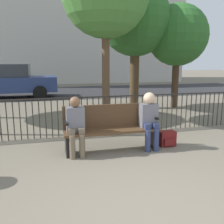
{
  "coord_description": "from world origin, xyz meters",
  "views": [
    {
      "loc": [
        -1.18,
        -2.45,
        1.79
      ],
      "look_at": [
        0.0,
        2.17,
        0.8
      ],
      "focal_mm": 40.0,
      "sensor_mm": 36.0,
      "label": 1
    }
  ],
  "objects_px": {
    "seated_person_0": "(76,123)",
    "tree_0": "(135,21)",
    "parked_car_0": "(10,81)",
    "seated_person_1": "(149,117)",
    "backpack": "(167,139)",
    "park_bench": "(111,126)",
    "tree_3": "(177,36)"
  },
  "relations": [
    {
      "from": "tree_0",
      "to": "parked_car_0",
      "type": "height_order",
      "value": "tree_0"
    },
    {
      "from": "park_bench",
      "to": "tree_3",
      "type": "bearing_deg",
      "value": 48.42
    },
    {
      "from": "seated_person_1",
      "to": "tree_0",
      "type": "distance_m",
      "value": 5.11
    },
    {
      "from": "seated_person_1",
      "to": "parked_car_0",
      "type": "xyz_separation_m",
      "value": [
        -3.73,
        8.26,
        0.18
      ]
    },
    {
      "from": "tree_3",
      "to": "backpack",
      "type": "bearing_deg",
      "value": -119.77
    },
    {
      "from": "seated_person_0",
      "to": "parked_car_0",
      "type": "distance_m",
      "value": 8.56
    },
    {
      "from": "seated_person_1",
      "to": "tree_3",
      "type": "xyz_separation_m",
      "value": [
        2.78,
        4.12,
        2.02
      ]
    },
    {
      "from": "backpack",
      "to": "tree_0",
      "type": "height_order",
      "value": "tree_0"
    },
    {
      "from": "seated_person_0",
      "to": "parked_car_0",
      "type": "xyz_separation_m",
      "value": [
        -2.24,
        8.26,
        0.21
      ]
    },
    {
      "from": "backpack",
      "to": "parked_car_0",
      "type": "height_order",
      "value": "parked_car_0"
    },
    {
      "from": "park_bench",
      "to": "tree_3",
      "type": "distance_m",
      "value": 5.77
    },
    {
      "from": "seated_person_0",
      "to": "tree_3",
      "type": "bearing_deg",
      "value": 44.08
    },
    {
      "from": "seated_person_1",
      "to": "backpack",
      "type": "relative_size",
      "value": 3.44
    },
    {
      "from": "tree_0",
      "to": "parked_car_0",
      "type": "xyz_separation_m",
      "value": [
        -4.91,
        3.95,
        -2.32
      ]
    },
    {
      "from": "backpack",
      "to": "park_bench",
      "type": "bearing_deg",
      "value": 176.61
    },
    {
      "from": "seated_person_0",
      "to": "tree_0",
      "type": "bearing_deg",
      "value": 58.21
    },
    {
      "from": "park_bench",
      "to": "seated_person_1",
      "type": "bearing_deg",
      "value": -9.78
    },
    {
      "from": "backpack",
      "to": "seated_person_1",
      "type": "bearing_deg",
      "value": -172.44
    },
    {
      "from": "tree_0",
      "to": "tree_3",
      "type": "distance_m",
      "value": 1.67
    },
    {
      "from": "park_bench",
      "to": "seated_person_1",
      "type": "relative_size",
      "value": 1.63
    },
    {
      "from": "backpack",
      "to": "tree_3",
      "type": "xyz_separation_m",
      "value": [
        2.32,
        4.06,
        2.53
      ]
    },
    {
      "from": "seated_person_0",
      "to": "parked_car_0",
      "type": "relative_size",
      "value": 0.27
    },
    {
      "from": "park_bench",
      "to": "tree_3",
      "type": "xyz_separation_m",
      "value": [
        3.54,
        3.99,
        2.18
      ]
    },
    {
      "from": "tree_0",
      "to": "park_bench",
      "type": "bearing_deg",
      "value": -115.06
    },
    {
      "from": "backpack",
      "to": "parked_car_0",
      "type": "bearing_deg",
      "value": 117.01
    },
    {
      "from": "park_bench",
      "to": "seated_person_0",
      "type": "relative_size",
      "value": 1.68
    },
    {
      "from": "tree_0",
      "to": "parked_car_0",
      "type": "distance_m",
      "value": 6.72
    },
    {
      "from": "backpack",
      "to": "seated_person_0",
      "type": "bearing_deg",
      "value": -178.15
    },
    {
      "from": "backpack",
      "to": "tree_0",
      "type": "distance_m",
      "value": 5.25
    },
    {
      "from": "seated_person_1",
      "to": "tree_3",
      "type": "bearing_deg",
      "value": 56.06
    },
    {
      "from": "park_bench",
      "to": "seated_person_0",
      "type": "height_order",
      "value": "seated_person_0"
    },
    {
      "from": "seated_person_0",
      "to": "seated_person_1",
      "type": "bearing_deg",
      "value": 0.09
    }
  ]
}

